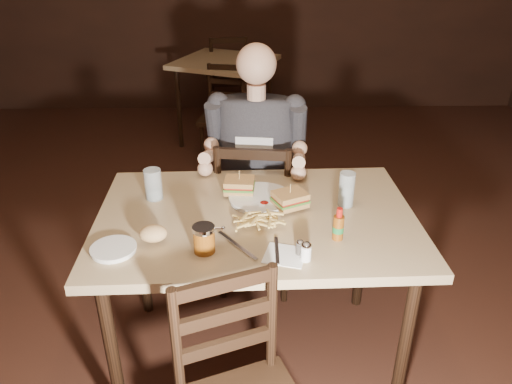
{
  "coord_description": "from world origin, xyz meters",
  "views": [
    {
      "loc": [
        -0.05,
        -2.04,
        1.8
      ],
      "look_at": [
        -0.01,
        -0.23,
        0.85
      ],
      "focal_mm": 35.0,
      "sensor_mm": 36.0,
      "label": 1
    }
  ],
  "objects_px": {
    "bg_chair_near": "(224,118)",
    "side_plate": "(114,250)",
    "chair_far": "(256,212)",
    "syrup_dispenser": "(204,239)",
    "main_table": "(256,230)",
    "dinner_plate": "(260,199)",
    "glass_right": "(346,189)",
    "hot_sauce": "(339,224)",
    "bg_table": "(225,70)",
    "glass_left": "(153,184)",
    "diner": "(256,136)",
    "bg_chair_far": "(227,79)"
  },
  "relations": [
    {
      "from": "bg_chair_far",
      "to": "main_table",
      "type": "bearing_deg",
      "value": 86.16
    },
    {
      "from": "bg_chair_near",
      "to": "glass_left",
      "type": "height_order",
      "value": "glass_left"
    },
    {
      "from": "bg_chair_far",
      "to": "bg_chair_near",
      "type": "height_order",
      "value": "bg_chair_far"
    },
    {
      "from": "chair_far",
      "to": "side_plate",
      "type": "xyz_separation_m",
      "value": [
        -0.53,
        -0.83,
        0.33
      ]
    },
    {
      "from": "chair_far",
      "to": "syrup_dispenser",
      "type": "distance_m",
      "value": 0.93
    },
    {
      "from": "side_plate",
      "to": "syrup_dispenser",
      "type": "bearing_deg",
      "value": -1.21
    },
    {
      "from": "bg_chair_far",
      "to": "hot_sauce",
      "type": "distance_m",
      "value": 3.57
    },
    {
      "from": "glass_left",
      "to": "glass_right",
      "type": "height_order",
      "value": "glass_right"
    },
    {
      "from": "bg_chair_far",
      "to": "side_plate",
      "type": "relative_size",
      "value": 5.56
    },
    {
      "from": "main_table",
      "to": "hot_sauce",
      "type": "height_order",
      "value": "hot_sauce"
    },
    {
      "from": "chair_far",
      "to": "glass_right",
      "type": "relative_size",
      "value": 6.07
    },
    {
      "from": "chair_far",
      "to": "diner",
      "type": "relative_size",
      "value": 1.02
    },
    {
      "from": "bg_table",
      "to": "side_plate",
      "type": "bearing_deg",
      "value": -95.59
    },
    {
      "from": "main_table",
      "to": "bg_chair_near",
      "type": "xyz_separation_m",
      "value": [
        -0.22,
        2.23,
        -0.29
      ]
    },
    {
      "from": "bg_chair_near",
      "to": "diner",
      "type": "height_order",
      "value": "diner"
    },
    {
      "from": "bg_table",
      "to": "side_plate",
      "type": "relative_size",
      "value": 6.5
    },
    {
      "from": "glass_right",
      "to": "syrup_dispenser",
      "type": "distance_m",
      "value": 0.66
    },
    {
      "from": "chair_far",
      "to": "bg_chair_far",
      "type": "relative_size",
      "value": 1.0
    },
    {
      "from": "bg_table",
      "to": "diner",
      "type": "xyz_separation_m",
      "value": [
        0.23,
        -2.25,
        0.23
      ]
    },
    {
      "from": "side_plate",
      "to": "diner",
      "type": "bearing_deg",
      "value": 55.85
    },
    {
      "from": "bg_table",
      "to": "bg_chair_near",
      "type": "height_order",
      "value": "bg_chair_near"
    },
    {
      "from": "chair_far",
      "to": "bg_chair_near",
      "type": "height_order",
      "value": "chair_far"
    },
    {
      "from": "chair_far",
      "to": "diner",
      "type": "distance_m",
      "value": 0.46
    },
    {
      "from": "hot_sauce",
      "to": "side_plate",
      "type": "xyz_separation_m",
      "value": [
        -0.82,
        -0.07,
        -0.06
      ]
    },
    {
      "from": "glass_right",
      "to": "chair_far",
      "type": "bearing_deg",
      "value": 126.07
    },
    {
      "from": "glass_right",
      "to": "side_plate",
      "type": "relative_size",
      "value": 0.92
    },
    {
      "from": "glass_left",
      "to": "syrup_dispenser",
      "type": "distance_m",
      "value": 0.48
    },
    {
      "from": "bg_table",
      "to": "diner",
      "type": "relative_size",
      "value": 1.19
    },
    {
      "from": "glass_left",
      "to": "glass_right",
      "type": "relative_size",
      "value": 0.91
    },
    {
      "from": "diner",
      "to": "glass_left",
      "type": "height_order",
      "value": "diner"
    },
    {
      "from": "main_table",
      "to": "bg_chair_near",
      "type": "relative_size",
      "value": 1.61
    },
    {
      "from": "hot_sauce",
      "to": "bg_chair_far",
      "type": "bearing_deg",
      "value": 98.52
    },
    {
      "from": "chair_far",
      "to": "side_plate",
      "type": "height_order",
      "value": "chair_far"
    },
    {
      "from": "bg_chair_far",
      "to": "dinner_plate",
      "type": "height_order",
      "value": "bg_chair_far"
    },
    {
      "from": "hot_sauce",
      "to": "bg_table",
      "type": "bearing_deg",
      "value": 100.07
    },
    {
      "from": "main_table",
      "to": "bg_chair_near",
      "type": "height_order",
      "value": "bg_chair_near"
    },
    {
      "from": "bg_chair_far",
      "to": "bg_chair_near",
      "type": "relative_size",
      "value": 1.1
    },
    {
      "from": "bg_table",
      "to": "glass_right",
      "type": "bearing_deg",
      "value": -77.44
    },
    {
      "from": "bg_chair_near",
      "to": "side_plate",
      "type": "xyz_separation_m",
      "value": [
        -0.3,
        -2.48,
        0.37
      ]
    },
    {
      "from": "syrup_dispenser",
      "to": "bg_table",
      "type": "bearing_deg",
      "value": 89.15
    },
    {
      "from": "chair_far",
      "to": "bg_chair_near",
      "type": "xyz_separation_m",
      "value": [
        -0.24,
        1.65,
        -0.04
      ]
    },
    {
      "from": "main_table",
      "to": "bg_chair_far",
      "type": "xyz_separation_m",
      "value": [
        -0.22,
        3.33,
        -0.25
      ]
    },
    {
      "from": "glass_right",
      "to": "hot_sauce",
      "type": "distance_m",
      "value": 0.27
    },
    {
      "from": "main_table",
      "to": "chair_far",
      "type": "bearing_deg",
      "value": 88.66
    },
    {
      "from": "diner",
      "to": "hot_sauce",
      "type": "relative_size",
      "value": 6.7
    },
    {
      "from": "bg_table",
      "to": "dinner_plate",
      "type": "distance_m",
      "value": 2.67
    },
    {
      "from": "bg_chair_near",
      "to": "glass_right",
      "type": "bearing_deg",
      "value": -63.65
    },
    {
      "from": "chair_far",
      "to": "syrup_dispenser",
      "type": "relative_size",
      "value": 8.57
    },
    {
      "from": "dinner_plate",
      "to": "glass_left",
      "type": "relative_size",
      "value": 1.95
    },
    {
      "from": "main_table",
      "to": "dinner_plate",
      "type": "xyz_separation_m",
      "value": [
        0.02,
        0.12,
        0.08
      ]
    }
  ]
}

